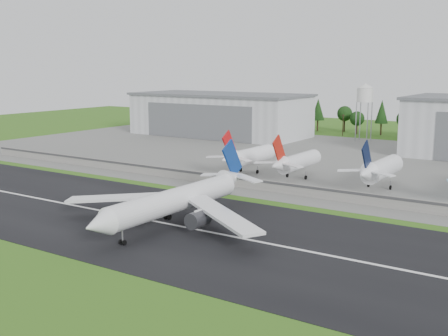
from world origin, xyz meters
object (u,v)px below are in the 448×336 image
Objects in this scene: main_airliner at (173,206)px; parked_jet_navy at (379,169)px; parked_jet_red_a at (247,156)px; parked_jet_red_b at (295,162)px.

main_airliner is 72.53m from parked_jet_navy.
parked_jet_red_a reaches higher than parked_jet_red_b.
parked_jet_red_b is (-1.08, 66.97, 1.12)m from main_airliner.
parked_jet_red_b is (18.91, -0.04, -0.23)m from parked_jet_red_a.
parked_jet_navy is (27.69, 67.02, 1.45)m from main_airliner.
parked_jet_navy is at bearing 0.02° from parked_jet_red_a.
main_airliner is at bearing -73.39° from parked_jet_red_a.
parked_jet_red_b is 1.00× the size of parked_jet_navy.
parked_jet_red_b is at bearing -88.60° from main_airliner.
parked_jet_red_a is 18.91m from parked_jet_red_b.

